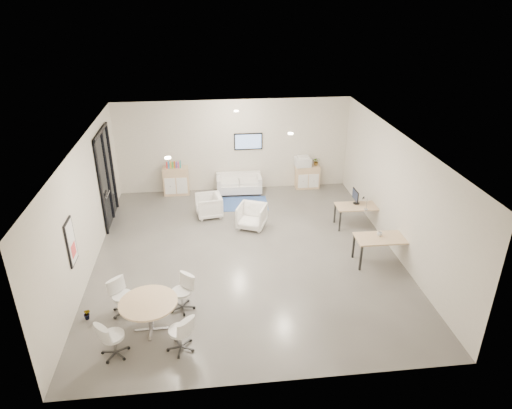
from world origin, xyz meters
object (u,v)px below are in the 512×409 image
object	(u,v)px
sideboard_right	(307,177)
loveseat	(239,184)
desk_front	(383,240)
round_table	(149,305)
desk_rear	(358,208)
armchair_right	(252,215)
sideboard_left	(176,181)
armchair_left	(209,205)

from	to	relation	value
sideboard_right	loveseat	world-z (taller)	sideboard_right
desk_front	loveseat	bearing A→B (deg)	124.99
round_table	desk_rear	bearing A→B (deg)	35.16
loveseat	round_table	size ratio (longest dim) A/B	1.30
armchair_right	desk_front	bearing A→B (deg)	-13.91
sideboard_left	desk_front	bearing A→B (deg)	-42.63
loveseat	desk_rear	world-z (taller)	loveseat
desk_rear	round_table	distance (m)	7.02
desk_front	sideboard_left	bearing A→B (deg)	138.28
desk_rear	armchair_right	bearing A→B (deg)	176.78
sideboard_left	armchair_right	bearing A→B (deg)	-49.65
sideboard_left	loveseat	distance (m)	2.18
desk_rear	desk_front	size ratio (longest dim) A/B	0.91
loveseat	armchair_right	bearing A→B (deg)	-84.89
armchair_right	armchair_left	bearing A→B (deg)	166.57
loveseat	round_table	bearing A→B (deg)	-107.87
armchair_left	round_table	size ratio (longest dim) A/B	0.65
sideboard_left	desk_front	world-z (taller)	sideboard_left
desk_front	armchair_left	bearing A→B (deg)	144.90
sideboard_left	round_table	bearing A→B (deg)	-92.03
sideboard_left	armchair_left	distance (m)	2.15
sideboard_right	desk_rear	world-z (taller)	sideboard_right
desk_rear	sideboard_right	bearing A→B (deg)	107.25
sideboard_left	desk_rear	world-z (taller)	sideboard_left
desk_front	round_table	bearing A→B (deg)	-159.88
loveseat	desk_rear	size ratio (longest dim) A/B	1.20
sideboard_left	desk_rear	size ratio (longest dim) A/B	0.74
armchair_left	armchair_right	distance (m)	1.55
armchair_right	round_table	xyz separation A→B (m)	(-2.59, -4.31, 0.25)
sideboard_left	desk_rear	distance (m)	6.27
desk_rear	desk_front	xyz separation A→B (m)	(0.01, -2.04, 0.06)
sideboard_right	sideboard_left	bearing A→B (deg)	-179.75
sideboard_left	desk_front	size ratio (longest dim) A/B	0.68
desk_front	armchair_right	bearing A→B (deg)	144.76
sideboard_right	desk_rear	size ratio (longest dim) A/B	0.64
sideboard_left	desk_front	distance (m)	7.48
round_table	desk_front	bearing A→B (deg)	19.20
armchair_right	desk_rear	world-z (taller)	armchair_right
desk_rear	desk_front	world-z (taller)	desk_front
desk_front	round_table	xyz separation A→B (m)	(-5.75, -2.00, -0.02)
armchair_right	desk_rear	size ratio (longest dim) A/B	0.61
loveseat	desk_front	world-z (taller)	desk_front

